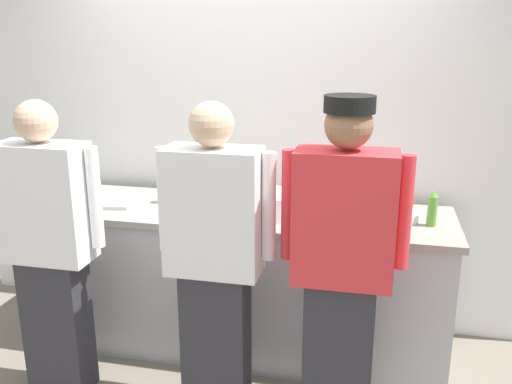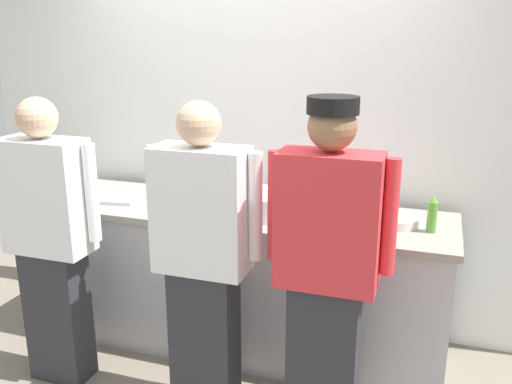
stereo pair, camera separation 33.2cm
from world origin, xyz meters
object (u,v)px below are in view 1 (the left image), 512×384
ramekin_green_sauce (316,202)px  chef_near_left (50,245)px  mixing_bowl_steel (263,204)px  plate_stack_front (347,204)px  squeeze_bottle_spare (194,200)px  chef_center (215,257)px  chef_far_right (342,262)px  plate_stack_rear (398,216)px  sheet_tray (102,200)px  squeeze_bottle_secondary (432,209)px  ramekin_orange_sauce (380,228)px  deli_cup (182,193)px  squeeze_bottle_primary (166,190)px

ramekin_green_sauce → chef_near_left: bearing=-147.6°
ramekin_green_sauce → mixing_bowl_steel: bearing=-140.1°
plate_stack_front → squeeze_bottle_spare: bearing=-162.6°
chef_center → ramekin_green_sauce: bearing=63.4°
chef_far_right → plate_stack_rear: (0.27, 0.66, 0.04)m
mixing_bowl_steel → ramekin_green_sauce: size_ratio=3.97×
chef_far_right → plate_stack_front: (-0.02, 0.76, 0.06)m
chef_near_left → ramekin_green_sauce: 1.58m
chef_far_right → sheet_tray: size_ratio=4.10×
squeeze_bottle_secondary → ramekin_orange_sauce: (-0.28, -0.15, -0.08)m
mixing_bowl_steel → squeeze_bottle_spare: size_ratio=1.87×
chef_near_left → mixing_bowl_steel: bearing=30.1°
ramekin_orange_sauce → sheet_tray: bearing=174.4°
ramekin_green_sauce → deli_cup: (-0.86, -0.06, 0.02)m
squeeze_bottle_spare → deli_cup: bearing=123.0°
chef_near_left → ramekin_green_sauce: (1.33, 0.84, 0.08)m
squeeze_bottle_secondary → deli_cup: (-1.54, 0.16, -0.05)m
ramekin_orange_sauce → squeeze_bottle_spare: bearing=178.0°
squeeze_bottle_secondary → ramekin_green_sauce: size_ratio=2.20×
mixing_bowl_steel → deli_cup: 0.60m
plate_stack_rear → sheet_tray: plate_stack_rear is taller
chef_far_right → chef_center: bearing=-179.1°
squeeze_bottle_secondary → deli_cup: 1.55m
ramekin_orange_sauce → deli_cup: deli_cup is taller
mixing_bowl_steel → squeeze_bottle_spare: bearing=-166.4°
plate_stack_rear → squeeze_bottle_secondary: 0.20m
sheet_tray → chef_center: bearing=-33.6°
chef_center → chef_far_right: bearing=0.9°
plate_stack_front → plate_stack_rear: bearing=-18.1°
chef_near_left → squeeze_bottle_primary: (0.39, 0.71, 0.14)m
sheet_tray → ramekin_green_sauce: ramekin_green_sauce is taller
squeeze_bottle_primary → ramekin_orange_sauce: (1.33, -0.24, -0.07)m
mixing_bowl_steel → chef_near_left: bearing=-149.9°
squeeze_bottle_secondary → ramekin_orange_sauce: size_ratio=2.06×
chef_near_left → ramekin_green_sauce: bearing=32.4°
squeeze_bottle_secondary → ramekin_orange_sauce: squeeze_bottle_secondary is taller
sheet_tray → ramekin_green_sauce: bearing=8.6°
ramekin_orange_sauce → deli_cup: 1.30m
squeeze_bottle_secondary → squeeze_bottle_spare: (-1.36, -0.12, -0.00)m
ramekin_green_sauce → squeeze_bottle_spare: bearing=-153.7°
sheet_tray → ramekin_orange_sauce: ramekin_orange_sauce is taller
chef_center → sheet_tray: chef_center is taller
chef_far_right → sheet_tray: 1.69m
chef_near_left → squeeze_bottle_primary: chef_near_left is taller
squeeze_bottle_secondary → ramekin_green_sauce: bearing=161.8°
plate_stack_rear → ramekin_green_sauce: bearing=162.2°
squeeze_bottle_spare → deli_cup: squeeze_bottle_spare is taller
mixing_bowl_steel → deli_cup: bearing=162.4°
ramekin_green_sauce → plate_stack_front: bearing=-17.2°
chef_far_right → plate_stack_front: size_ratio=8.39×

